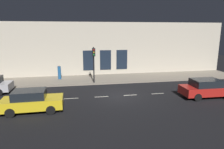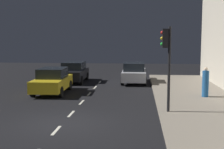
{
  "view_description": "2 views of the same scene",
  "coord_description": "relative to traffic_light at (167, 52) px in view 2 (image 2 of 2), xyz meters",
  "views": [
    {
      "loc": [
        -16.71,
        3.62,
        5.67
      ],
      "look_at": [
        1.11,
        0.46,
        1.71
      ],
      "focal_mm": 32.34,
      "sensor_mm": 36.0,
      "label": 1
    },
    {
      "loc": [
        3.12,
        -12.27,
        3.49
      ],
      "look_at": [
        1.98,
        0.56,
        1.97
      ],
      "focal_mm": 50.26,
      "sensor_mm": 36.0,
      "label": 2
    }
  ],
  "objects": [
    {
      "name": "ground_plane",
      "position": [
        -4.31,
        -1.85,
        -2.85
      ],
      "size": [
        60.0,
        60.0,
        0.0
      ],
      "primitive_type": "plane",
      "color": "black"
    },
    {
      "name": "sidewalk",
      "position": [
        1.94,
        -1.85,
        -2.77
      ],
      "size": [
        4.5,
        32.0,
        0.15
      ],
      "color": "gray",
      "rests_on": "ground"
    },
    {
      "name": "lane_centre_line",
      "position": [
        -4.31,
        -2.85,
        -2.84
      ],
      "size": [
        0.12,
        27.2,
        0.01
      ],
      "color": "beige",
      "rests_on": "ground"
    },
    {
      "name": "traffic_light",
      "position": [
        0.0,
        0.0,
        0.0
      ],
      "size": [
        0.47,
        0.32,
        3.83
      ],
      "color": "black",
      "rests_on": "sidewalk"
    },
    {
      "name": "parked_car_0",
      "position": [
        -1.62,
        9.92,
        -2.06
      ],
      "size": [
        1.88,
        4.26,
        1.58
      ],
      "rotation": [
        0.0,
        0.0,
        -0.0
      ],
      "color": "#B7B7BC",
      "rests_on": "ground"
    },
    {
      "name": "parked_car_1",
      "position": [
        -6.67,
        5.02,
        -2.06
      ],
      "size": [
        1.94,
        4.24,
        1.58
      ],
      "rotation": [
        0.0,
        0.0,
        3.16
      ],
      "color": "gold",
      "rests_on": "ground"
    },
    {
      "name": "parked_car_3",
      "position": [
        -6.37,
        10.03,
        -2.06
      ],
      "size": [
        1.88,
        4.13,
        1.58
      ],
      "rotation": [
        0.0,
        0.0,
        3.14
      ],
      "color": "black",
      "rests_on": "ground"
    },
    {
      "name": "pedestrian_0",
      "position": [
        2.52,
        3.79,
        -1.92
      ],
      "size": [
        0.47,
        0.47,
        1.68
      ],
      "rotation": [
        0.0,
        0.0,
        3.52
      ],
      "color": "#1E5189",
      "rests_on": "sidewalk"
    }
  ]
}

